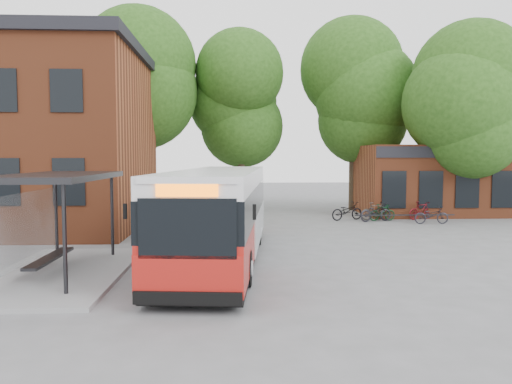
{
  "coord_description": "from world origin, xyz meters",
  "views": [
    {
      "loc": [
        0.28,
        -15.11,
        3.33
      ],
      "look_at": [
        1.26,
        3.86,
        2.0
      ],
      "focal_mm": 35.0,
      "sensor_mm": 36.0,
      "label": 1
    }
  ],
  "objects_px": {
    "city_bus": "(220,215)",
    "bicycle_2": "(376,212)",
    "bicycle_3": "(382,212)",
    "bicycle_6": "(431,215)",
    "bicycle_1": "(376,211)",
    "bicycle_0": "(347,211)",
    "bus_shelter": "(60,224)",
    "bicycle_5": "(421,210)"
  },
  "relations": [
    {
      "from": "bus_shelter",
      "to": "bicycle_2",
      "type": "xyz_separation_m",
      "value": [
        12.3,
        11.23,
        -0.97
      ]
    },
    {
      "from": "bicycle_0",
      "to": "bicycle_5",
      "type": "distance_m",
      "value": 4.01
    },
    {
      "from": "bus_shelter",
      "to": "bicycle_1",
      "type": "relative_size",
      "value": 4.41
    },
    {
      "from": "bicycle_1",
      "to": "bicycle_6",
      "type": "relative_size",
      "value": 0.93
    },
    {
      "from": "bus_shelter",
      "to": "bicycle_1",
      "type": "bearing_deg",
      "value": 43.16
    },
    {
      "from": "bicycle_1",
      "to": "bicycle_6",
      "type": "distance_m",
      "value": 2.82
    },
    {
      "from": "bus_shelter",
      "to": "bicycle_2",
      "type": "height_order",
      "value": "bus_shelter"
    },
    {
      "from": "bicycle_2",
      "to": "bicycle_1",
      "type": "bearing_deg",
      "value": -37.2
    },
    {
      "from": "bicycle_1",
      "to": "bicycle_0",
      "type": "bearing_deg",
      "value": 87.63
    },
    {
      "from": "bicycle_3",
      "to": "city_bus",
      "type": "bearing_deg",
      "value": 128.92
    },
    {
      "from": "bicycle_2",
      "to": "bicycle_6",
      "type": "distance_m",
      "value": 2.74
    },
    {
      "from": "city_bus",
      "to": "bicycle_3",
      "type": "relative_size",
      "value": 7.85
    },
    {
      "from": "bicycle_3",
      "to": "bicycle_0",
      "type": "bearing_deg",
      "value": 68.43
    },
    {
      "from": "city_bus",
      "to": "bicycle_5",
      "type": "relative_size",
      "value": 7.04
    },
    {
      "from": "bicycle_2",
      "to": "bicycle_6",
      "type": "xyz_separation_m",
      "value": [
        2.5,
        -1.13,
        -0.03
      ]
    },
    {
      "from": "bicycle_0",
      "to": "bus_shelter",
      "type": "bearing_deg",
      "value": 116.05
    },
    {
      "from": "bus_shelter",
      "to": "bicycle_2",
      "type": "relative_size",
      "value": 3.81
    },
    {
      "from": "bicycle_3",
      "to": "bicycle_6",
      "type": "bearing_deg",
      "value": -133.16
    },
    {
      "from": "city_bus",
      "to": "bicycle_1",
      "type": "xyz_separation_m",
      "value": [
        7.99,
        9.77,
        -0.99
      ]
    },
    {
      "from": "bicycle_3",
      "to": "bicycle_6",
      "type": "distance_m",
      "value": 2.48
    },
    {
      "from": "city_bus",
      "to": "bicycle_3",
      "type": "distance_m",
      "value": 12.67
    },
    {
      "from": "bus_shelter",
      "to": "city_bus",
      "type": "distance_m",
      "value": 4.84
    },
    {
      "from": "bus_shelter",
      "to": "bicycle_6",
      "type": "height_order",
      "value": "bus_shelter"
    },
    {
      "from": "bus_shelter",
      "to": "bicycle_0",
      "type": "height_order",
      "value": "bus_shelter"
    },
    {
      "from": "bicycle_1",
      "to": "bus_shelter",
      "type": "bearing_deg",
      "value": 136.37
    },
    {
      "from": "bicycle_2",
      "to": "bicycle_6",
      "type": "relative_size",
      "value": 1.08
    },
    {
      "from": "bicycle_1",
      "to": "bicycle_6",
      "type": "xyz_separation_m",
      "value": [
        2.35,
        -1.56,
        -0.03
      ]
    },
    {
      "from": "bicycle_0",
      "to": "bicycle_1",
      "type": "bearing_deg",
      "value": -116.74
    },
    {
      "from": "city_bus",
      "to": "bicycle_2",
      "type": "relative_size",
      "value": 6.27
    },
    {
      "from": "bicycle_5",
      "to": "bicycle_6",
      "type": "relative_size",
      "value": 0.96
    },
    {
      "from": "bicycle_0",
      "to": "bicycle_1",
      "type": "height_order",
      "value": "bicycle_0"
    },
    {
      "from": "bicycle_1",
      "to": "bicycle_2",
      "type": "bearing_deg",
      "value": 165.11
    },
    {
      "from": "bicycle_3",
      "to": "bicycle_5",
      "type": "distance_m",
      "value": 2.26
    },
    {
      "from": "bicycle_0",
      "to": "bicycle_3",
      "type": "height_order",
      "value": "bicycle_0"
    },
    {
      "from": "city_bus",
      "to": "bicycle_1",
      "type": "bearing_deg",
      "value": 56.5
    },
    {
      "from": "bicycle_2",
      "to": "bicycle_3",
      "type": "xyz_separation_m",
      "value": [
        0.41,
        0.22,
        -0.04
      ]
    },
    {
      "from": "bicycle_3",
      "to": "bicycle_1",
      "type": "bearing_deg",
      "value": 42.34
    },
    {
      "from": "city_bus",
      "to": "bicycle_0",
      "type": "xyz_separation_m",
      "value": [
        6.48,
        9.91,
        -0.98
      ]
    },
    {
      "from": "city_bus",
      "to": "bicycle_1",
      "type": "height_order",
      "value": "city_bus"
    },
    {
      "from": "bus_shelter",
      "to": "city_bus",
      "type": "xyz_separation_m",
      "value": [
        4.45,
        1.9,
        0.01
      ]
    },
    {
      "from": "bus_shelter",
      "to": "bicycle_3",
      "type": "height_order",
      "value": "bus_shelter"
    },
    {
      "from": "city_bus",
      "to": "bicycle_2",
      "type": "xyz_separation_m",
      "value": [
        7.85,
        9.34,
        -0.98
      ]
    }
  ]
}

